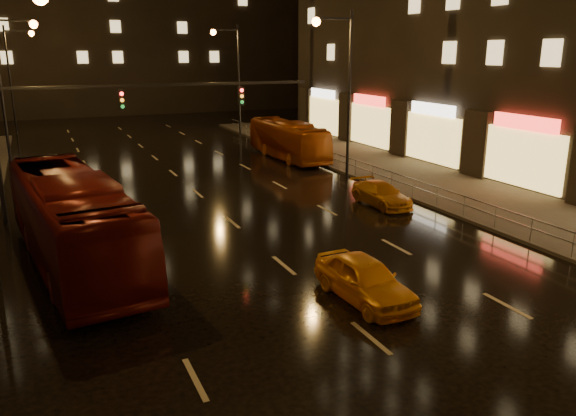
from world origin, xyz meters
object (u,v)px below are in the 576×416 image
Objects in this scene: taxi_far at (381,194)px; bus_curb at (288,140)px; taxi_near at (365,279)px; bus_red at (73,220)px.

bus_curb is at bearing 85.17° from taxi_far.
taxi_near reaches higher than taxi_far.
taxi_far is at bearing 51.72° from taxi_near.
taxi_near is (-7.87, -23.52, -0.67)m from bus_curb.
taxi_near is 1.03× the size of taxi_far.
taxi_near is at bearing -108.55° from bus_curb.
taxi_near is at bearing -48.34° from bus_red.
bus_red is 15.22m from taxi_far.
taxi_near is 11.71m from taxi_far.
bus_red is 3.04× the size of taxi_far.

